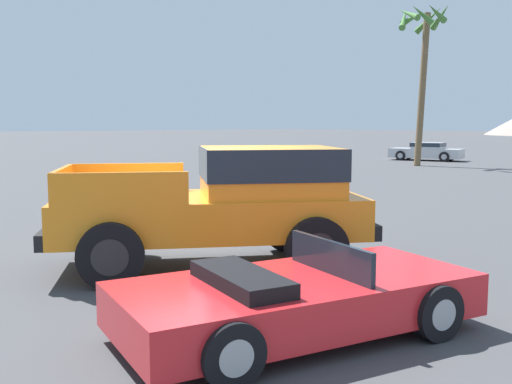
{
  "coord_description": "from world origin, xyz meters",
  "views": [
    {
      "loc": [
        8.01,
        -6.02,
        2.36
      ],
      "look_at": [
        0.3,
        0.82,
        1.17
      ],
      "focal_mm": 42.0,
      "sensor_mm": 36.0,
      "label": 1
    }
  ],
  "objects_px": {
    "orange_pickup_truck": "(232,199)",
    "parked_car_silver": "(427,151)",
    "red_convertible_car": "(296,299)",
    "palm_tree_tall": "(422,46)"
  },
  "relations": [
    {
      "from": "red_convertible_car",
      "to": "palm_tree_tall",
      "type": "xyz_separation_m",
      "value": [
        -14.3,
        24.22,
        6.09
      ]
    },
    {
      "from": "orange_pickup_truck",
      "to": "red_convertible_car",
      "type": "bearing_deg",
      "value": 5.55
    },
    {
      "from": "orange_pickup_truck",
      "to": "red_convertible_car",
      "type": "xyz_separation_m",
      "value": [
        2.98,
        -1.51,
        -0.71
      ]
    },
    {
      "from": "orange_pickup_truck",
      "to": "parked_car_silver",
      "type": "bearing_deg",
      "value": 149.23
    },
    {
      "from": "orange_pickup_truck",
      "to": "parked_car_silver",
      "type": "relative_size",
      "value": 1.14
    },
    {
      "from": "parked_car_silver",
      "to": "palm_tree_tall",
      "type": "height_order",
      "value": "palm_tree_tall"
    },
    {
      "from": "orange_pickup_truck",
      "to": "palm_tree_tall",
      "type": "bearing_deg",
      "value": 149.01
    },
    {
      "from": "orange_pickup_truck",
      "to": "red_convertible_car",
      "type": "height_order",
      "value": "orange_pickup_truck"
    },
    {
      "from": "red_convertible_car",
      "to": "parked_car_silver",
      "type": "distance_m",
      "value": 33.06
    },
    {
      "from": "parked_car_silver",
      "to": "palm_tree_tall",
      "type": "bearing_deg",
      "value": -168.94
    }
  ]
}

